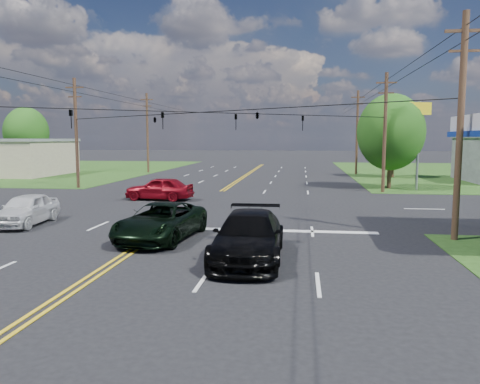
# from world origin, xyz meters

# --- Properties ---
(ground) EXTENTS (280.00, 280.00, 0.00)m
(ground) POSITION_xyz_m (0.00, 12.00, 0.00)
(ground) COLOR black
(ground) RESTS_ON ground
(grass_nw) EXTENTS (46.00, 48.00, 0.03)m
(grass_nw) POSITION_xyz_m (-35.00, 44.00, 0.00)
(grass_nw) COLOR #234415
(grass_nw) RESTS_ON ground
(stop_bar) EXTENTS (10.00, 0.50, 0.02)m
(stop_bar) POSITION_xyz_m (5.00, 4.00, 0.00)
(stop_bar) COLOR silver
(stop_bar) RESTS_ON ground
(pole_se) EXTENTS (1.60, 0.28, 9.50)m
(pole_se) POSITION_xyz_m (13.00, 3.00, 4.92)
(pole_se) COLOR #3E2B1A
(pole_se) RESTS_ON ground
(pole_nw) EXTENTS (1.60, 0.28, 9.50)m
(pole_nw) POSITION_xyz_m (-13.00, 21.00, 4.92)
(pole_nw) COLOR #3E2B1A
(pole_nw) RESTS_ON ground
(pole_ne) EXTENTS (1.60, 0.28, 9.50)m
(pole_ne) POSITION_xyz_m (13.00, 21.00, 4.92)
(pole_ne) COLOR #3E2B1A
(pole_ne) RESTS_ON ground
(pole_left_far) EXTENTS (1.60, 0.28, 10.00)m
(pole_left_far) POSITION_xyz_m (-13.00, 40.00, 5.17)
(pole_left_far) COLOR #3E2B1A
(pole_left_far) RESTS_ON ground
(pole_right_far) EXTENTS (1.60, 0.28, 10.00)m
(pole_right_far) POSITION_xyz_m (13.00, 40.00, 5.17)
(pole_right_far) COLOR #3E2B1A
(pole_right_far) RESTS_ON ground
(span_wire_signals) EXTENTS (26.00, 18.00, 1.13)m
(span_wire_signals) POSITION_xyz_m (0.00, 12.00, 6.00)
(span_wire_signals) COLOR black
(span_wire_signals) RESTS_ON ground
(power_lines) EXTENTS (26.04, 100.00, 0.64)m
(power_lines) POSITION_xyz_m (0.00, 10.00, 8.60)
(power_lines) COLOR black
(power_lines) RESTS_ON ground
(tree_right_a) EXTENTS (5.70, 5.70, 8.18)m
(tree_right_a) POSITION_xyz_m (14.00, 24.00, 4.87)
(tree_right_a) COLOR #3E2B1A
(tree_right_a) RESTS_ON ground
(tree_right_b) EXTENTS (4.94, 4.94, 7.09)m
(tree_right_b) POSITION_xyz_m (16.50, 36.00, 4.22)
(tree_right_b) COLOR #3E2B1A
(tree_right_b) RESTS_ON ground
(tree_far_l) EXTENTS (6.08, 6.08, 8.72)m
(tree_far_l) POSITION_xyz_m (-32.00, 44.00, 5.19)
(tree_far_l) COLOR #3E2B1A
(tree_far_l) RESTS_ON ground
(pickup_dkgreen) EXTENTS (3.22, 5.90, 1.57)m
(pickup_dkgreen) POSITION_xyz_m (0.50, 1.51, 0.78)
(pickup_dkgreen) COLOR black
(pickup_dkgreen) RESTS_ON ground
(suv_black) EXTENTS (2.46, 5.91, 1.71)m
(suv_black) POSITION_xyz_m (4.63, -1.41, 0.85)
(suv_black) COLOR black
(suv_black) RESTS_ON ground
(pickup_white) EXTENTS (2.21, 4.72, 1.56)m
(pickup_white) POSITION_xyz_m (-7.29, 4.00, 0.78)
(pickup_white) COLOR silver
(pickup_white) RESTS_ON ground
(sedan_red) EXTENTS (4.88, 2.23, 1.62)m
(sedan_red) POSITION_xyz_m (-3.50, 14.16, 0.81)
(sedan_red) COLOR maroon
(sedan_red) RESTS_ON ground
(polesign_ne) EXTENTS (2.00, 0.90, 7.38)m
(polesign_ne) POSITION_xyz_m (16.05, 22.92, 5.66)
(polesign_ne) COLOR #A5A5AA
(polesign_ne) RESTS_ON ground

